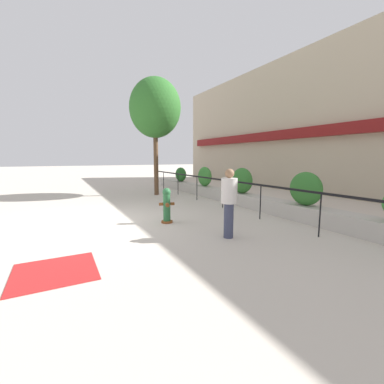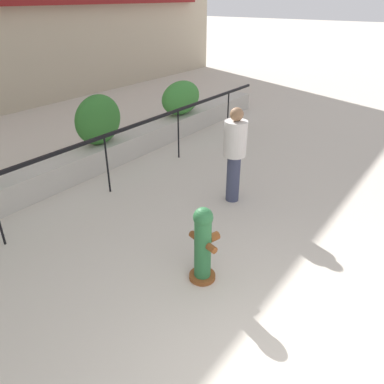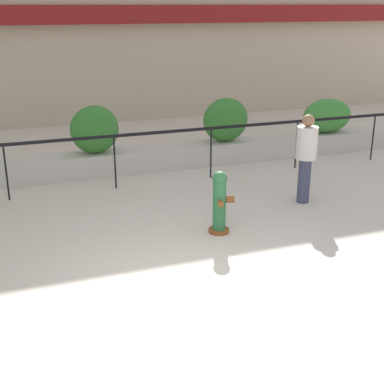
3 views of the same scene
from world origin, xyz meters
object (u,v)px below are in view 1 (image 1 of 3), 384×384
Objects in this scene: hedge_bush_3 at (306,189)px; pedestrian at (229,199)px; fire_hydrant at (167,205)px; hedge_bush_0 at (181,174)px; street_tree at (155,108)px; hedge_bush_1 at (205,176)px; hedge_bush_2 at (242,181)px.

pedestrian reaches higher than hedge_bush_3.
fire_hydrant is at bearing -159.04° from pedestrian.
hedge_bush_3 reaches higher than hedge_bush_0.
hedge_bush_1 is at bearing 57.41° from street_tree.
hedge_bush_2 reaches higher than hedge_bush_3.
hedge_bush_0 is 0.17× the size of street_tree.
hedge_bush_1 is 6.25m from hedge_bush_3.
pedestrian is at bearing -84.42° from hedge_bush_3.
fire_hydrant is at bearing -28.12° from hedge_bush_0.
hedge_bush_2 is at bearing 26.01° from street_tree.
hedge_bush_1 is 0.59× the size of pedestrian.
hedge_bush_2 is at bearing 108.92° from fire_hydrant.
street_tree is (-7.65, -2.19, 3.50)m from hedge_bush_3.
hedge_bush_0 is 1.04× the size of hedge_bush_1.
hedge_bush_0 is 8.43m from fire_hydrant.
fire_hydrant is 0.18× the size of street_tree.
pedestrian is at bearing -18.35° from hedge_bush_0.
hedge_bush_0 is 6.07m from hedge_bush_2.
hedge_bush_1 is (2.97, 0.00, 0.06)m from hedge_bush_0.
street_tree is (1.57, -2.19, 3.58)m from hedge_bush_0.
hedge_bush_3 is at bearing 0.00° from hedge_bush_0.
hedge_bush_2 is 4.22m from fire_hydrant.
hedge_bush_2 reaches higher than hedge_bush_1.
fire_hydrant is 0.62× the size of pedestrian.
hedge_bush_3 is 1.05× the size of fire_hydrant.
hedge_bush_1 is at bearing 0.00° from hedge_bush_0.
street_tree reaches higher than hedge_bush_0.
hedge_bush_1 is 0.89× the size of hedge_bush_3.
fire_hydrant is at bearing -71.08° from hedge_bush_2.
street_tree is at bearing -54.34° from hedge_bush_0.
hedge_bush_2 is (3.09, 0.00, 0.03)m from hedge_bush_1.
fire_hydrant is (1.36, -3.97, -0.48)m from hedge_bush_2.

